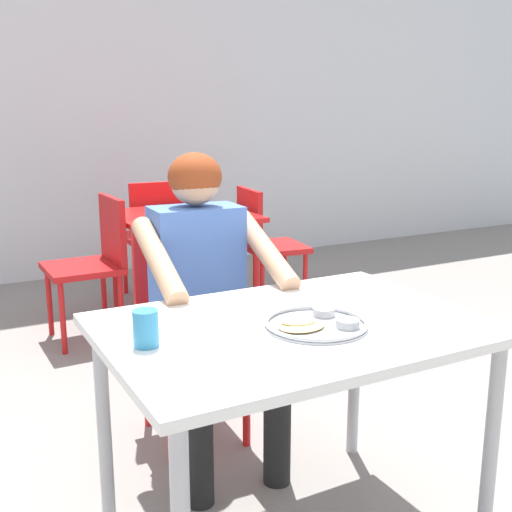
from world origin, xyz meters
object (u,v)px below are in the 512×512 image
(drinking_cup, at_px, (146,327))
(table_background_red, at_px, (182,228))
(chair_foreground, at_px, (187,317))
(chair_red_left, at_px, (95,257))
(table_foreground, at_px, (293,348))
(chair_red_far, at_px, (154,230))
(chair_red_right, at_px, (264,239))
(thali_tray, at_px, (317,323))
(diner_foreground, at_px, (206,282))

(drinking_cup, distance_m, table_background_red, 2.33)
(chair_foreground, xyz_separation_m, chair_red_left, (-0.06, 1.29, 0.00))
(table_foreground, height_order, chair_red_far, chair_red_far)
(chair_foreground, height_order, table_background_red, chair_foreground)
(chair_red_right, height_order, chair_red_far, chair_red_far)
(thali_tray, distance_m, chair_foreground, 0.93)
(chair_red_right, bearing_deg, chair_foreground, -129.83)
(drinking_cup, bearing_deg, thali_tray, -10.07)
(table_foreground, bearing_deg, diner_foreground, 91.33)
(drinking_cup, xyz_separation_m, table_background_red, (0.94, 2.12, -0.16))
(chair_red_left, bearing_deg, chair_red_right, 0.77)
(chair_red_right, bearing_deg, drinking_cup, -125.77)
(chair_foreground, xyz_separation_m, chair_red_far, (0.51, 1.89, 0.01))
(table_foreground, relative_size, diner_foreground, 0.93)
(table_background_red, bearing_deg, chair_red_far, 89.34)
(table_foreground, relative_size, chair_red_left, 1.30)
(thali_tray, distance_m, table_background_red, 2.26)
(table_foreground, height_order, thali_tray, thali_tray)
(chair_red_right, bearing_deg, table_foreground, -116.86)
(table_background_red, bearing_deg, drinking_cup, -113.85)
(chair_red_left, bearing_deg, chair_red_far, 46.64)
(chair_foreground, bearing_deg, chair_red_far, 74.90)
(drinking_cup, distance_m, chair_red_left, 2.15)
(chair_red_right, xyz_separation_m, chair_red_far, (-0.58, 0.59, 0.02))
(chair_red_far, bearing_deg, thali_tray, -99.44)
(thali_tray, xyz_separation_m, chair_red_right, (1.04, 2.20, -0.24))
(chair_foreground, bearing_deg, diner_foreground, -92.36)
(drinking_cup, relative_size, chair_red_far, 0.12)
(thali_tray, distance_m, diner_foreground, 0.67)
(drinking_cup, distance_m, chair_red_right, 2.62)
(chair_red_left, bearing_deg, thali_tray, -87.21)
(drinking_cup, height_order, chair_red_far, chair_red_far)
(diner_foreground, relative_size, chair_red_left, 1.40)
(diner_foreground, bearing_deg, table_background_red, 71.57)
(chair_foreground, height_order, diner_foreground, diner_foreground)
(thali_tray, relative_size, chair_red_left, 0.35)
(thali_tray, height_order, diner_foreground, diner_foreground)
(drinking_cup, relative_size, diner_foreground, 0.08)
(table_background_red, bearing_deg, thali_tray, -101.68)
(table_foreground, distance_m, thali_tray, 0.12)
(table_foreground, bearing_deg, chair_red_right, 63.14)
(table_foreground, relative_size, table_background_red, 1.35)
(table_background_red, xyz_separation_m, chair_red_right, (0.58, -0.01, -0.13))
(chair_foreground, xyz_separation_m, chair_red_right, (1.09, 1.30, -0.00))
(table_background_red, bearing_deg, chair_red_right, -0.99)
(chair_foreground, distance_m, chair_red_left, 1.29)
(drinking_cup, height_order, diner_foreground, diner_foreground)
(thali_tray, bearing_deg, chair_foreground, 93.01)
(table_foreground, distance_m, table_background_red, 2.20)
(diner_foreground, bearing_deg, chair_red_left, 91.89)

